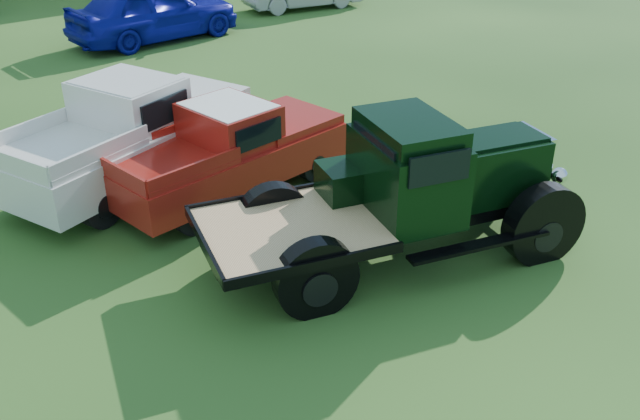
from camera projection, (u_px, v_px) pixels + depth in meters
ground at (365, 314)px, 9.73m from camera, size 120.00×120.00×0.00m
vintage_flatbed at (399, 191)px, 10.53m from camera, size 6.06×3.86×2.24m
red_pickup at (227, 150)px, 12.59m from camera, size 4.77×2.25×1.68m
white_pickup at (129, 134)px, 12.96m from camera, size 5.54×3.49×1.90m
misc_car_blue at (153, 11)px, 21.94m from camera, size 5.33×2.25×1.80m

